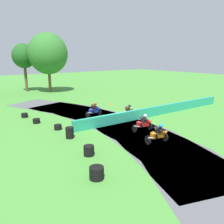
% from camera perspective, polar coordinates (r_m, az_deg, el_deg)
% --- Properties ---
extents(ground_plane, '(120.00, 120.00, 0.00)m').
position_cam_1_polar(ground_plane, '(19.68, 1.06, -2.89)').
color(ground_plane, '#428433').
extents(track_asphalt, '(9.43, 30.76, 0.01)m').
position_cam_1_polar(track_asphalt, '(19.08, -1.60, -3.42)').
color(track_asphalt, '#515156').
rests_on(track_asphalt, ground).
extents(safety_barrier, '(18.72, 0.75, 0.90)m').
position_cam_1_polar(safety_barrier, '(22.95, 11.67, 0.42)').
color(safety_barrier, '#239375').
rests_on(safety_barrier, ground).
extents(motorcycle_lead_orange, '(1.71, 0.98, 1.43)m').
position_cam_1_polar(motorcycle_lead_orange, '(15.48, 11.58, -5.35)').
color(motorcycle_lead_orange, black).
rests_on(motorcycle_lead_orange, ground).
extents(motorcycle_chase_red, '(1.71, 0.98, 1.42)m').
position_cam_1_polar(motorcycle_chase_red, '(17.68, 7.95, -2.74)').
color(motorcycle_chase_red, black).
rests_on(motorcycle_chase_red, ground).
extents(motorcycle_trailing_yellow, '(1.68, 0.78, 1.42)m').
position_cam_1_polar(motorcycle_trailing_yellow, '(20.87, 4.13, -0.07)').
color(motorcycle_trailing_yellow, black).
rests_on(motorcycle_trailing_yellow, ground).
extents(motorcycle_fourth_blue, '(1.68, 0.83, 1.42)m').
position_cam_1_polar(motorcycle_fourth_blue, '(21.82, -4.41, 0.54)').
color(motorcycle_fourth_blue, black).
rests_on(motorcycle_fourth_blue, ground).
extents(tire_stack_near, '(0.70, 0.70, 0.60)m').
position_cam_1_polar(tire_stack_near, '(11.14, -3.87, -14.97)').
color(tire_stack_near, black).
rests_on(tire_stack_near, ground).
extents(tire_stack_mid_a, '(0.62, 0.62, 0.60)m').
position_cam_1_polar(tire_stack_mid_a, '(13.53, -5.81, -9.58)').
color(tire_stack_mid_a, black).
rests_on(tire_stack_mid_a, ground).
extents(tire_stack_mid_b, '(0.57, 0.57, 0.80)m').
position_cam_1_polar(tire_stack_mid_b, '(16.40, -10.56, -5.12)').
color(tire_stack_mid_b, black).
rests_on(tire_stack_mid_b, ground).
extents(tire_stack_far, '(0.59, 0.59, 0.40)m').
position_cam_1_polar(tire_stack_far, '(18.54, -13.40, -3.69)').
color(tire_stack_far, black).
rests_on(tire_stack_far, ground).
extents(tire_stack_extra_a, '(0.61, 0.61, 0.40)m').
position_cam_1_polar(tire_stack_extra_a, '(20.77, -18.42, -2.14)').
color(tire_stack_extra_a, black).
rests_on(tire_stack_extra_a, ground).
extents(tire_stack_extra_b, '(0.59, 0.59, 0.40)m').
position_cam_1_polar(tire_stack_extra_b, '(23.11, -21.06, -0.78)').
color(tire_stack_extra_b, black).
rests_on(tire_stack_extra_b, ground).
extents(traffic_cone, '(0.28, 0.28, 0.44)m').
position_cam_1_polar(traffic_cone, '(27.21, -0.18, 2.30)').
color(traffic_cone, orange).
rests_on(traffic_cone, ground).
extents(tree_far_left, '(6.06, 6.06, 9.23)m').
position_cam_1_polar(tree_far_left, '(37.81, -15.75, 13.89)').
color(tree_far_left, brown).
rests_on(tree_far_left, ground).
extents(tree_behind_barrier, '(3.72, 3.72, 7.66)m').
position_cam_1_polar(tree_behind_barrier, '(40.00, -21.20, 12.92)').
color(tree_behind_barrier, brown).
rests_on(tree_behind_barrier, ground).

